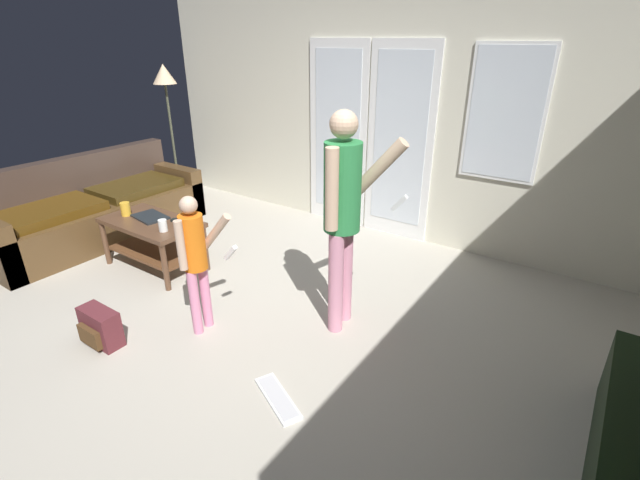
{
  "coord_description": "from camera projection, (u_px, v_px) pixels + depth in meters",
  "views": [
    {
      "loc": [
        2.21,
        -2.06,
        2.04
      ],
      "look_at": [
        0.67,
        0.17,
        0.8
      ],
      "focal_mm": 25.21,
      "sensor_mm": 36.0,
      "label": 1
    }
  ],
  "objects": [
    {
      "name": "floor_lamp",
      "position": [
        166.0,
        87.0,
        5.58
      ],
      "size": [
        0.29,
        0.29,
        1.73
      ],
      "color": "#2C2F26",
      "rests_on": "ground_plane"
    },
    {
      "name": "wall_back_with_doors",
      "position": [
        383.0,
        108.0,
        4.67
      ],
      "size": [
        5.97,
        0.09,
        2.8
      ],
      "color": "beige",
      "rests_on": "ground_plane"
    },
    {
      "name": "backpack",
      "position": [
        100.0,
        327.0,
        3.22
      ],
      "size": [
        0.33,
        0.18,
        0.27
      ],
      "color": "#5B252B",
      "rests_on": "ground_plane"
    },
    {
      "name": "tv_remote_black",
      "position": [
        180.0,
        221.0,
        4.13
      ],
      "size": [
        0.18,
        0.1,
        0.02
      ],
      "primitive_type": "cube",
      "rotation": [
        0.0,
        0.0,
        0.29
      ],
      "color": "black",
      "rests_on": "coffee_table"
    },
    {
      "name": "person_child",
      "position": [
        196.0,
        254.0,
        3.17
      ],
      "size": [
        0.37,
        0.31,
        1.06
      ],
      "color": "pink",
      "rests_on": "ground_plane"
    },
    {
      "name": "coffee_table",
      "position": [
        153.0,
        233.0,
        4.22
      ],
      "size": [
        0.96,
        0.52,
        0.48
      ],
      "color": "brown",
      "rests_on": "ground_plane"
    },
    {
      "name": "leather_couch",
      "position": [
        95.0,
        211.0,
        4.9
      ],
      "size": [
        0.85,
        2.26,
        0.86
      ],
      "color": "brown",
      "rests_on": "ground_plane"
    },
    {
      "name": "ground_plane",
      "position": [
        238.0,
        322.0,
        3.53
      ],
      "size": [
        5.97,
        4.63,
        0.02
      ],
      "primitive_type": "cube",
      "color": "#B4AE9F"
    },
    {
      "name": "cup_by_laptop",
      "position": [
        163.0,
        225.0,
        3.92
      ],
      "size": [
        0.07,
        0.07,
        0.1
      ],
      "primitive_type": "cylinder",
      "color": "white",
      "rests_on": "coffee_table"
    },
    {
      "name": "person_adult",
      "position": [
        344.0,
        206.0,
        3.1
      ],
      "size": [
        0.51,
        0.49,
        1.62
      ],
      "color": "pink",
      "rests_on": "ground_plane"
    },
    {
      "name": "loose_keyboard",
      "position": [
        278.0,
        398.0,
        2.76
      ],
      "size": [
        0.45,
        0.31,
        0.02
      ],
      "color": "white",
      "rests_on": "ground_plane"
    },
    {
      "name": "laptop_closed",
      "position": [
        150.0,
        217.0,
        4.23
      ],
      "size": [
        0.37,
        0.28,
        0.02
      ],
      "primitive_type": "cube",
      "rotation": [
        0.0,
        0.0,
        -0.15
      ],
      "color": "#20262A",
      "rests_on": "coffee_table"
    },
    {
      "name": "cup_near_edge",
      "position": [
        125.0,
        209.0,
        4.26
      ],
      "size": [
        0.09,
        0.09,
        0.13
      ],
      "primitive_type": "cylinder",
      "color": "gold",
      "rests_on": "coffee_table"
    }
  ]
}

